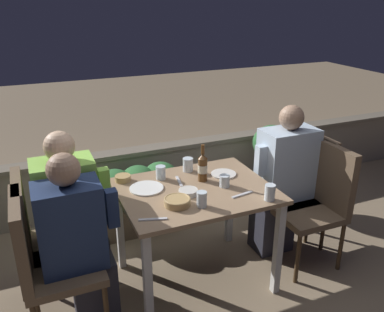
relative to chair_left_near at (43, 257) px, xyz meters
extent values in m
plane|color=#847056|center=(1.03, 0.13, -0.56)|extent=(16.00, 16.00, 0.00)
cube|color=gray|center=(1.03, 1.42, -0.29)|extent=(9.00, 0.14, 0.55)
cube|color=#706656|center=(1.03, 1.42, 0.01)|extent=(9.00, 0.18, 0.04)
cube|color=#937556|center=(1.03, 0.13, 0.17)|extent=(1.03, 0.81, 0.03)
cube|color=silver|center=(0.56, -0.23, -0.21)|extent=(0.05, 0.05, 0.72)
cube|color=silver|center=(1.50, -0.23, -0.21)|extent=(0.05, 0.05, 0.72)
cube|color=silver|center=(0.56, 0.48, -0.21)|extent=(0.05, 0.05, 0.72)
cube|color=silver|center=(1.50, 0.48, -0.21)|extent=(0.05, 0.05, 0.72)
cube|color=brown|center=(0.87, 0.99, -0.42)|extent=(0.76, 0.36, 0.28)
ellipsoid|color=#2D6633|center=(0.66, 0.99, -0.14)|extent=(0.34, 0.47, 0.32)
ellipsoid|color=#2D6633|center=(0.87, 0.99, -0.14)|extent=(0.34, 0.47, 0.32)
ellipsoid|color=#2D6633|center=(1.08, 0.99, -0.14)|extent=(0.34, 0.47, 0.32)
cube|color=brown|center=(0.11, 0.00, -0.13)|extent=(0.46, 0.46, 0.05)
cube|color=brown|center=(-0.10, 0.00, 0.14)|extent=(0.06, 0.46, 0.49)
cylinder|color=#47321E|center=(-0.09, 0.20, -0.36)|extent=(0.03, 0.03, 0.41)
cylinder|color=#47321E|center=(0.31, 0.20, -0.36)|extent=(0.03, 0.03, 0.41)
cube|color=#282833|center=(0.28, 0.00, -0.33)|extent=(0.26, 0.23, 0.46)
cube|color=navy|center=(0.18, 0.00, 0.16)|extent=(0.38, 0.26, 0.53)
cube|color=navy|center=(0.43, 0.00, 0.23)|extent=(0.07, 0.07, 0.24)
sphere|color=#99755B|center=(0.18, 0.00, 0.53)|extent=(0.19, 0.19, 0.19)
cube|color=brown|center=(0.12, 0.28, -0.13)|extent=(0.46, 0.46, 0.05)
cube|color=brown|center=(-0.08, 0.28, 0.14)|extent=(0.06, 0.46, 0.49)
cylinder|color=#47321E|center=(-0.08, 0.08, -0.36)|extent=(0.03, 0.03, 0.41)
cylinder|color=#47321E|center=(0.32, 0.08, -0.36)|extent=(0.03, 0.03, 0.41)
cylinder|color=#47321E|center=(-0.08, 0.48, -0.36)|extent=(0.03, 0.03, 0.41)
cylinder|color=#47321E|center=(0.32, 0.48, -0.36)|extent=(0.03, 0.03, 0.41)
cube|color=#282833|center=(0.29, 0.28, -0.33)|extent=(0.27, 0.23, 0.46)
cube|color=#8CCC4C|center=(0.19, 0.28, 0.18)|extent=(0.38, 0.26, 0.57)
cube|color=#8CCC4C|center=(0.44, 0.28, 0.25)|extent=(0.07, 0.07, 0.24)
sphere|color=tan|center=(0.19, 0.28, 0.57)|extent=(0.19, 0.19, 0.19)
cube|color=brown|center=(1.89, -0.01, -0.13)|extent=(0.46, 0.46, 0.05)
cube|color=brown|center=(2.10, -0.01, 0.14)|extent=(0.06, 0.46, 0.49)
cylinder|color=#47321E|center=(1.69, -0.21, -0.36)|extent=(0.03, 0.03, 0.41)
cylinder|color=#47321E|center=(2.09, -0.21, -0.36)|extent=(0.03, 0.03, 0.41)
cylinder|color=#47321E|center=(1.69, 0.19, -0.36)|extent=(0.03, 0.03, 0.41)
cylinder|color=#47321E|center=(2.09, 0.19, -0.36)|extent=(0.03, 0.03, 0.41)
cube|color=brown|center=(1.94, 0.25, -0.13)|extent=(0.46, 0.46, 0.05)
cube|color=brown|center=(2.14, 0.25, 0.14)|extent=(0.06, 0.46, 0.49)
cylinder|color=#47321E|center=(1.74, 0.05, -0.36)|extent=(0.03, 0.03, 0.41)
cylinder|color=#47321E|center=(2.14, 0.05, -0.36)|extent=(0.03, 0.03, 0.41)
cylinder|color=#47321E|center=(1.74, 0.45, -0.36)|extent=(0.03, 0.03, 0.41)
cylinder|color=#47321E|center=(2.14, 0.45, -0.36)|extent=(0.03, 0.03, 0.41)
cube|color=#282833|center=(1.77, 0.25, -0.33)|extent=(0.30, 0.23, 0.46)
cube|color=silver|center=(1.87, 0.25, 0.18)|extent=(0.43, 0.26, 0.57)
cube|color=silver|center=(1.62, 0.25, 0.25)|extent=(0.07, 0.07, 0.24)
sphere|color=#99755B|center=(1.87, 0.25, 0.56)|extent=(0.19, 0.19, 0.19)
cylinder|color=brown|center=(1.13, 0.23, 0.27)|extent=(0.07, 0.07, 0.17)
cylinder|color=beige|center=(1.13, 0.23, 0.28)|extent=(0.07, 0.07, 0.06)
cone|color=brown|center=(1.13, 0.23, 0.37)|extent=(0.07, 0.07, 0.03)
cylinder|color=brown|center=(1.13, 0.23, 0.42)|extent=(0.03, 0.03, 0.07)
cylinder|color=silver|center=(1.31, 0.26, 0.19)|extent=(0.19, 0.19, 0.01)
cylinder|color=white|center=(0.72, 0.26, 0.19)|extent=(0.23, 0.23, 0.01)
cylinder|color=tan|center=(0.60, 0.44, 0.20)|extent=(0.11, 0.11, 0.04)
torus|color=tan|center=(0.60, 0.44, 0.22)|extent=(0.11, 0.11, 0.01)
cylinder|color=tan|center=(0.83, -0.04, 0.21)|extent=(0.17, 0.17, 0.05)
torus|color=tan|center=(0.83, -0.04, 0.23)|extent=(0.17, 0.17, 0.01)
cylinder|color=beige|center=(0.95, 0.07, 0.20)|extent=(0.13, 0.13, 0.04)
torus|color=beige|center=(0.95, 0.07, 0.21)|extent=(0.13, 0.13, 0.01)
cylinder|color=silver|center=(1.10, 0.42, 0.23)|extent=(0.08, 0.08, 0.10)
cylinder|color=silver|center=(1.23, 0.08, 0.22)|extent=(0.07, 0.07, 0.08)
cylinder|color=silver|center=(0.97, -0.12, 0.23)|extent=(0.07, 0.07, 0.10)
cylinder|color=silver|center=(1.41, -0.21, 0.24)|extent=(0.07, 0.07, 0.11)
cylinder|color=silver|center=(0.86, 0.37, 0.23)|extent=(0.07, 0.07, 0.10)
cube|color=silver|center=(0.63, -0.15, 0.19)|extent=(0.17, 0.07, 0.01)
cube|color=silver|center=(0.97, 0.27, 0.19)|extent=(0.05, 0.17, 0.01)
cube|color=silver|center=(1.28, -0.08, 0.19)|extent=(0.17, 0.05, 0.01)
cylinder|color=#9E5638|center=(2.21, 0.96, -0.44)|extent=(0.28, 0.28, 0.25)
cylinder|color=#47331E|center=(2.21, 0.96, -0.20)|extent=(0.03, 0.03, 0.23)
ellipsoid|color=#2D6633|center=(2.21, 0.96, 0.07)|extent=(0.39, 0.39, 0.35)
camera|label=1|loc=(0.03, -2.16, 1.43)|focal=38.00mm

